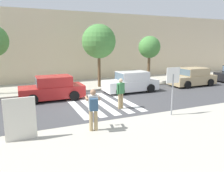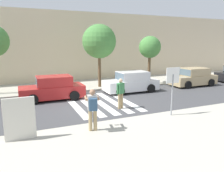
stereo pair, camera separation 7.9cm
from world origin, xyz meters
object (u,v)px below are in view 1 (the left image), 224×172
object	(u,v)px
parked_car_tan	(193,77)
street_tree_east	(149,48)
photographer_with_backpack	(93,106)
parked_car_white	(131,82)
street_tree_center	(99,42)
pedestrian_crossing	(121,92)
parked_car_red	(53,89)
stop_sign	(173,81)
advertising_board	(20,119)

from	to	relation	value
parked_car_tan	street_tree_east	world-z (taller)	street_tree_east
photographer_with_backpack	parked_car_white	world-z (taller)	photographer_with_backpack
street_tree_east	street_tree_center	bearing A→B (deg)	176.46
photographer_with_backpack	street_tree_center	distance (m)	9.59
street_tree_center	pedestrian_crossing	bearing A→B (deg)	-98.62
photographer_with_backpack	street_tree_center	world-z (taller)	street_tree_center
parked_car_red	street_tree_east	bearing A→B (deg)	12.41
stop_sign	parked_car_red	distance (m)	7.82
advertising_board	photographer_with_backpack	bearing A→B (deg)	-5.66
photographer_with_backpack	pedestrian_crossing	size ratio (longest dim) A/B	1.00
parked_car_red	street_tree_center	world-z (taller)	street_tree_center
parked_car_red	parked_car_tan	world-z (taller)	same
parked_car_tan	street_tree_center	xyz separation A→B (m)	(-7.85, 2.18, 3.05)
photographer_with_backpack	parked_car_tan	bearing A→B (deg)	29.51
street_tree_center	advertising_board	xyz separation A→B (m)	(-6.15, -8.30, -2.84)
parked_car_red	parked_car_tan	size ratio (longest dim) A/B	1.00
parked_car_white	parked_car_tan	world-z (taller)	same
parked_car_red	parked_car_white	bearing A→B (deg)	-0.00
street_tree_east	parked_car_white	bearing A→B (deg)	-145.91
stop_sign	photographer_with_backpack	size ratio (longest dim) A/B	1.38
parked_car_white	parked_car_tan	size ratio (longest dim) A/B	1.00
parked_car_red	photographer_with_backpack	bearing A→B (deg)	-84.25
parked_car_white	street_tree_center	distance (m)	4.14
stop_sign	advertising_board	distance (m)	6.97
stop_sign	photographer_with_backpack	bearing A→B (deg)	-175.23
stop_sign	street_tree_center	xyz separation A→B (m)	(-0.76, 8.22, 1.91)
pedestrian_crossing	photographer_with_backpack	bearing A→B (deg)	-132.95
photographer_with_backpack	street_tree_east	world-z (taller)	street_tree_east
pedestrian_crossing	parked_car_tan	xyz separation A→B (m)	(8.74, 3.65, -0.25)
parked_car_tan	street_tree_east	distance (m)	4.58
parked_car_red	advertising_board	xyz separation A→B (m)	(-2.07, -6.12, 0.21)
stop_sign	parked_car_tan	bearing A→B (deg)	40.40
pedestrian_crossing	parked_car_red	distance (m)	4.85
parked_car_tan	street_tree_center	distance (m)	8.70
pedestrian_crossing	parked_car_red	size ratio (longest dim) A/B	0.42
stop_sign	parked_car_tan	size ratio (longest dim) A/B	0.58
parked_car_white	pedestrian_crossing	bearing A→B (deg)	-125.85
parked_car_white	parked_car_tan	bearing A→B (deg)	0.00
stop_sign	parked_car_white	xyz separation A→B (m)	(0.99, 6.04, -1.14)
photographer_with_backpack	parked_car_tan	world-z (taller)	photographer_with_backpack
stop_sign	parked_car_red	bearing A→B (deg)	128.70
street_tree_center	photographer_with_backpack	bearing A→B (deg)	-111.85
stop_sign	advertising_board	xyz separation A→B (m)	(-6.91, -0.08, -0.92)
photographer_with_backpack	street_tree_east	distance (m)	11.71
parked_car_red	street_tree_east	world-z (taller)	street_tree_east
parked_car_white	parked_car_red	bearing A→B (deg)	180.00
street_tree_east	advertising_board	world-z (taller)	street_tree_east
parked_car_white	street_tree_east	xyz separation A→B (m)	(2.81, 1.90, 2.55)
advertising_board	street_tree_east	bearing A→B (deg)	36.83
stop_sign	parked_car_red	size ratio (longest dim) A/B	0.58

